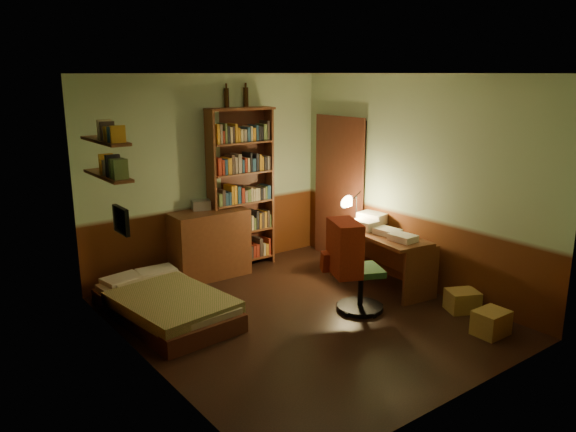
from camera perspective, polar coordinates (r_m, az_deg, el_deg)
floor at (r=6.27m, az=1.40°, el=-10.34°), size 3.50×4.00×0.02m
ceiling at (r=5.70m, az=1.56°, el=14.38°), size 3.50×4.00×0.02m
wall_back at (r=7.49m, az=-8.17°, el=4.13°), size 3.50×0.02×2.60m
wall_left at (r=4.97m, az=-14.60°, el=-1.34°), size 0.02×4.00×2.60m
wall_right at (r=7.05m, az=12.76°, el=3.30°), size 0.02×4.00×2.60m
wall_front at (r=4.50m, az=17.64°, el=-3.18°), size 3.50×0.02×2.60m
doorway at (r=7.97m, az=5.33°, el=2.62°), size 0.06×0.90×2.00m
door_trim at (r=7.94m, az=5.14°, el=2.59°), size 0.02×0.98×2.08m
bed at (r=6.30m, az=-12.41°, el=-7.92°), size 1.04×1.78×0.51m
dresser at (r=7.41m, az=-8.01°, el=-2.81°), size 1.01×0.53×0.88m
mini_stereo at (r=7.37m, az=-8.82°, el=1.12°), size 0.27×0.24×0.12m
bookshelf at (r=7.60m, az=-4.80°, el=2.72°), size 0.96×0.39×2.17m
bottle_left at (r=7.48m, az=-6.27°, el=11.84°), size 0.09×0.09×0.25m
bottle_right at (r=7.64m, az=-4.30°, el=11.96°), size 0.08×0.08×0.25m
desk at (r=7.10m, az=9.45°, el=-4.43°), size 0.71×1.36×0.70m
paper_stack at (r=7.43m, az=8.58°, el=-0.20°), size 0.32×0.39×0.14m
desk_lamp at (r=7.39m, az=6.97°, el=1.53°), size 0.19×0.19×0.58m
office_chair at (r=6.31m, az=7.46°, el=-4.96°), size 0.68×0.65×1.07m
red_jacket at (r=6.13m, az=7.57°, el=2.58°), size 0.37×0.55×0.60m
wall_shelf_lower at (r=5.96m, az=-17.84°, el=3.93°), size 0.20×0.90×0.03m
wall_shelf_upper at (r=5.91m, az=-18.10°, el=7.27°), size 0.20×0.90×0.03m
framed_picture at (r=5.54m, az=-16.60°, el=-0.42°), size 0.04×0.32×0.26m
cardboard_box_a at (r=6.19m, az=19.93°, el=-10.15°), size 0.34×0.28×0.26m
cardboard_box_b at (r=6.68m, az=17.29°, el=-8.22°), size 0.42×0.40×0.24m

